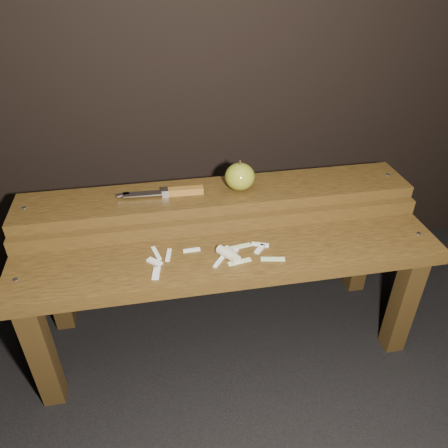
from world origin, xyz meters
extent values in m
plane|color=black|center=(0.00, 0.00, 0.00)|extent=(60.00, 60.00, 0.00)
cube|color=#34220D|center=(-0.54, -0.10, 0.19)|extent=(0.06, 0.06, 0.38)
cube|color=#34220D|center=(0.54, -0.10, 0.19)|extent=(0.06, 0.06, 0.38)
cube|color=#432C10|center=(0.00, -0.05, 0.40)|extent=(1.20, 0.20, 0.04)
cylinder|color=slate|center=(-0.56, -0.05, 0.42)|extent=(0.01, 0.01, 0.00)
cylinder|color=slate|center=(0.56, -0.05, 0.42)|extent=(0.01, 0.01, 0.00)
cube|color=#34220D|center=(-0.54, 0.20, 0.23)|extent=(0.06, 0.06, 0.46)
cube|color=#34220D|center=(0.54, 0.20, 0.23)|extent=(0.06, 0.06, 0.46)
cube|color=#432C10|center=(0.00, 0.07, 0.44)|extent=(1.20, 0.02, 0.05)
cube|color=#432C10|center=(0.00, 0.17, 0.48)|extent=(1.20, 0.18, 0.04)
cylinder|color=slate|center=(-0.56, 0.17, 0.50)|extent=(0.01, 0.01, 0.00)
cylinder|color=slate|center=(0.56, 0.17, 0.50)|extent=(0.01, 0.01, 0.00)
ellipsoid|color=olive|center=(0.07, 0.17, 0.54)|extent=(0.09, 0.09, 0.08)
cylinder|color=#382314|center=(0.07, 0.17, 0.59)|extent=(0.01, 0.01, 0.01)
cube|color=brown|center=(-0.10, 0.17, 0.51)|extent=(0.11, 0.03, 0.02)
cube|color=silver|center=(-0.16, 0.17, 0.51)|extent=(0.02, 0.03, 0.02)
cube|color=silver|center=(-0.22, 0.17, 0.51)|extent=(0.11, 0.03, 0.00)
cube|color=silver|center=(-0.28, 0.18, 0.51)|extent=(0.04, 0.02, 0.00)
cube|color=beige|center=(-0.04, -0.07, 0.42)|extent=(0.04, 0.05, 0.01)
cube|color=beige|center=(-0.20, -0.01, 0.42)|extent=(0.03, 0.06, 0.01)
cube|color=beige|center=(0.01, -0.04, 0.42)|extent=(0.04, 0.04, 0.01)
cube|color=beige|center=(-0.21, -0.09, 0.42)|extent=(0.03, 0.05, 0.01)
cube|color=beige|center=(-0.10, -0.01, 0.42)|extent=(0.05, 0.01, 0.01)
cube|color=beige|center=(-0.17, -0.02, 0.42)|extent=(0.02, 0.05, 0.01)
cube|color=beige|center=(-0.21, -0.05, 0.42)|extent=(0.04, 0.04, 0.01)
cube|color=beige|center=(0.09, -0.02, 0.42)|extent=(0.05, 0.03, 0.01)
cube|color=beige|center=(0.08, -0.04, 0.42)|extent=(0.04, 0.04, 0.01)
cylinder|color=#C9BB8C|center=(0.00, -0.06, 0.43)|extent=(0.04, 0.06, 0.03)
cylinder|color=#C9BB8C|center=(-0.01, -0.06, 0.43)|extent=(0.05, 0.06, 0.03)
cube|color=#BCC988|center=(0.11, -0.09, 0.42)|extent=(0.07, 0.03, 0.00)
cube|color=#BCC988|center=(0.02, -0.08, 0.42)|extent=(0.07, 0.02, 0.00)
cube|color=#BCC988|center=(0.03, -0.02, 0.42)|extent=(0.07, 0.02, 0.00)
camera|label=1|loc=(-0.19, -0.97, 1.16)|focal=35.00mm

